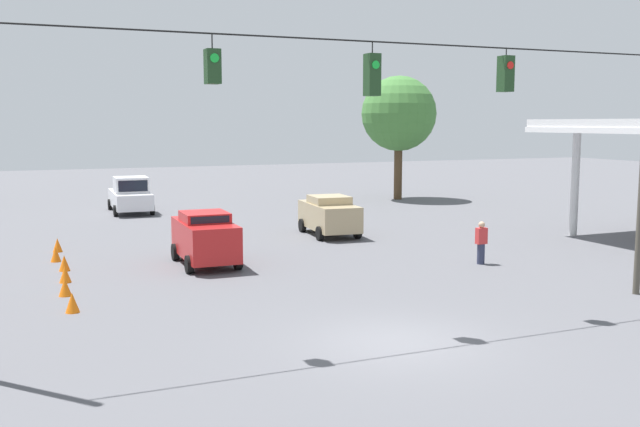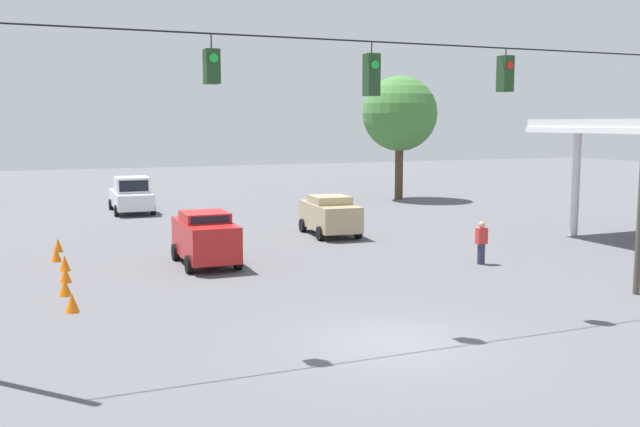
{
  "view_description": "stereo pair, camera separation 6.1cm",
  "coord_description": "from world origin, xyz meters",
  "px_view_note": "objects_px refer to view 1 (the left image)",
  "views": [
    {
      "loc": [
        8.15,
        14.46,
        5.21
      ],
      "look_at": [
        -1.42,
        -7.92,
        2.1
      ],
      "focal_mm": 40.0,
      "sensor_mm": 36.0,
      "label": 1
    },
    {
      "loc": [
        8.1,
        14.48,
        5.21
      ],
      "look_at": [
        -1.42,
        -7.92,
        2.1
      ],
      "focal_mm": 40.0,
      "sensor_mm": 36.0,
      "label": 2
    }
  ],
  "objects_px": {
    "sedan_tan_oncoming_far": "(329,215)",
    "tree_horizon_right": "(399,114)",
    "traffic_cone_second": "(65,287)",
    "traffic_cone_third": "(65,274)",
    "traffic_cone_nearest": "(72,302)",
    "traffic_cone_farthest": "(57,245)",
    "pickup_truck_white_withflow_deep": "(130,196)",
    "traffic_cone_fourth": "(64,263)",
    "traffic_cone_fifth": "(56,254)",
    "overhead_signal_span": "(375,135)",
    "pedestrian": "(481,243)",
    "sedan_red_withflow_mid": "(205,237)"
  },
  "relations": [
    {
      "from": "traffic_cone_nearest",
      "to": "traffic_cone_farthest",
      "type": "relative_size",
      "value": 1.0
    },
    {
      "from": "traffic_cone_third",
      "to": "tree_horizon_right",
      "type": "height_order",
      "value": "tree_horizon_right"
    },
    {
      "from": "traffic_cone_farthest",
      "to": "sedan_tan_oncoming_far",
      "type": "bearing_deg",
      "value": 178.28
    },
    {
      "from": "sedan_tan_oncoming_far",
      "to": "traffic_cone_nearest",
      "type": "xyz_separation_m",
      "value": [
        12.06,
        9.69,
        -0.68
      ]
    },
    {
      "from": "pickup_truck_white_withflow_deep",
      "to": "tree_horizon_right",
      "type": "distance_m",
      "value": 18.57
    },
    {
      "from": "sedan_tan_oncoming_far",
      "to": "traffic_cone_farthest",
      "type": "relative_size",
      "value": 7.46
    },
    {
      "from": "overhead_signal_span",
      "to": "traffic_cone_fourth",
      "type": "height_order",
      "value": "overhead_signal_span"
    },
    {
      "from": "pickup_truck_white_withflow_deep",
      "to": "tree_horizon_right",
      "type": "xyz_separation_m",
      "value": [
        -17.93,
        -0.24,
        4.81
      ]
    },
    {
      "from": "pickup_truck_white_withflow_deep",
      "to": "sedan_tan_oncoming_far",
      "type": "height_order",
      "value": "pickup_truck_white_withflow_deep"
    },
    {
      "from": "traffic_cone_fourth",
      "to": "overhead_signal_span",
      "type": "bearing_deg",
      "value": 122.95
    },
    {
      "from": "pickup_truck_white_withflow_deep",
      "to": "traffic_cone_fourth",
      "type": "xyz_separation_m",
      "value": [
        4.66,
        15.99,
        -0.69
      ]
    },
    {
      "from": "traffic_cone_second",
      "to": "traffic_cone_farthest",
      "type": "bearing_deg",
      "value": -91.54
    },
    {
      "from": "sedan_tan_oncoming_far",
      "to": "tree_horizon_right",
      "type": "bearing_deg",
      "value": -130.5
    },
    {
      "from": "pickup_truck_white_withflow_deep",
      "to": "traffic_cone_nearest",
      "type": "relative_size",
      "value": 9.33
    },
    {
      "from": "sedan_tan_oncoming_far",
      "to": "traffic_cone_fifth",
      "type": "distance_m",
      "value": 12.24
    },
    {
      "from": "sedan_red_withflow_mid",
      "to": "traffic_cone_second",
      "type": "bearing_deg",
      "value": 30.67
    },
    {
      "from": "traffic_cone_nearest",
      "to": "traffic_cone_fifth",
      "type": "distance_m",
      "value": 7.89
    },
    {
      "from": "sedan_tan_oncoming_far",
      "to": "tree_horizon_right",
      "type": "relative_size",
      "value": 0.5
    },
    {
      "from": "pickup_truck_white_withflow_deep",
      "to": "pedestrian",
      "type": "height_order",
      "value": "pickup_truck_white_withflow_deep"
    },
    {
      "from": "pickup_truck_white_withflow_deep",
      "to": "traffic_cone_nearest",
      "type": "bearing_deg",
      "value": 77.63
    },
    {
      "from": "traffic_cone_third",
      "to": "pickup_truck_white_withflow_deep",
      "type": "bearing_deg",
      "value": -104.84
    },
    {
      "from": "traffic_cone_fourth",
      "to": "traffic_cone_fifth",
      "type": "distance_m",
      "value": 1.92
    },
    {
      "from": "traffic_cone_farthest",
      "to": "tree_horizon_right",
      "type": "height_order",
      "value": "tree_horizon_right"
    },
    {
      "from": "traffic_cone_farthest",
      "to": "traffic_cone_nearest",
      "type": "bearing_deg",
      "value": 89.13
    },
    {
      "from": "sedan_tan_oncoming_far",
      "to": "traffic_cone_third",
      "type": "height_order",
      "value": "sedan_tan_oncoming_far"
    },
    {
      "from": "pickup_truck_white_withflow_deep",
      "to": "traffic_cone_fourth",
      "type": "relative_size",
      "value": 9.33
    },
    {
      "from": "traffic_cone_third",
      "to": "traffic_cone_farthest",
      "type": "relative_size",
      "value": 1.0
    },
    {
      "from": "sedan_tan_oncoming_far",
      "to": "traffic_cone_third",
      "type": "xyz_separation_m",
      "value": [
        11.99,
        5.67,
        -0.68
      ]
    },
    {
      "from": "pickup_truck_white_withflow_deep",
      "to": "traffic_cone_third",
      "type": "relative_size",
      "value": 9.33
    },
    {
      "from": "overhead_signal_span",
      "to": "pedestrian",
      "type": "xyz_separation_m",
      "value": [
        -7.49,
        -5.76,
        -4.12
      ]
    },
    {
      "from": "traffic_cone_nearest",
      "to": "traffic_cone_second",
      "type": "xyz_separation_m",
      "value": [
        0.06,
        -2.08,
        0.0
      ]
    },
    {
      "from": "traffic_cone_nearest",
      "to": "traffic_cone_fifth",
      "type": "height_order",
      "value": "same"
    },
    {
      "from": "sedan_red_withflow_mid",
      "to": "tree_horizon_right",
      "type": "relative_size",
      "value": 0.48
    },
    {
      "from": "traffic_cone_second",
      "to": "traffic_cone_third",
      "type": "bearing_deg",
      "value": -93.74
    },
    {
      "from": "pickup_truck_white_withflow_deep",
      "to": "traffic_cone_fifth",
      "type": "relative_size",
      "value": 9.33
    },
    {
      "from": "pickup_truck_white_withflow_deep",
      "to": "traffic_cone_fifth",
      "type": "height_order",
      "value": "pickup_truck_white_withflow_deep"
    },
    {
      "from": "sedan_tan_oncoming_far",
      "to": "pedestrian",
      "type": "relative_size",
      "value": 2.64
    },
    {
      "from": "sedan_tan_oncoming_far",
      "to": "tree_horizon_right",
      "type": "xyz_separation_m",
      "value": [
        -10.69,
        -12.52,
        4.83
      ]
    },
    {
      "from": "overhead_signal_span",
      "to": "tree_horizon_right",
      "type": "height_order",
      "value": "tree_horizon_right"
    },
    {
      "from": "sedan_tan_oncoming_far",
      "to": "traffic_cone_fifth",
      "type": "height_order",
      "value": "sedan_tan_oncoming_far"
    },
    {
      "from": "traffic_cone_fourth",
      "to": "traffic_cone_farthest",
      "type": "distance_m",
      "value": 4.06
    },
    {
      "from": "overhead_signal_span",
      "to": "traffic_cone_third",
      "type": "height_order",
      "value": "overhead_signal_span"
    },
    {
      "from": "traffic_cone_nearest",
      "to": "traffic_cone_second",
      "type": "height_order",
      "value": "same"
    },
    {
      "from": "traffic_cone_third",
      "to": "pedestrian",
      "type": "bearing_deg",
      "value": 169.01
    },
    {
      "from": "sedan_red_withflow_mid",
      "to": "traffic_cone_fourth",
      "type": "xyz_separation_m",
      "value": [
        4.86,
        -0.89,
        -0.74
      ]
    },
    {
      "from": "traffic_cone_fourth",
      "to": "traffic_cone_nearest",
      "type": "bearing_deg",
      "value": 88.44
    },
    {
      "from": "sedan_tan_oncoming_far",
      "to": "traffic_cone_third",
      "type": "distance_m",
      "value": 13.28
    },
    {
      "from": "overhead_signal_span",
      "to": "sedan_red_withflow_mid",
      "type": "relative_size",
      "value": 4.6
    },
    {
      "from": "traffic_cone_third",
      "to": "traffic_cone_fifth",
      "type": "height_order",
      "value": "same"
    },
    {
      "from": "traffic_cone_third",
      "to": "pedestrian",
      "type": "height_order",
      "value": "pedestrian"
    }
  ]
}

